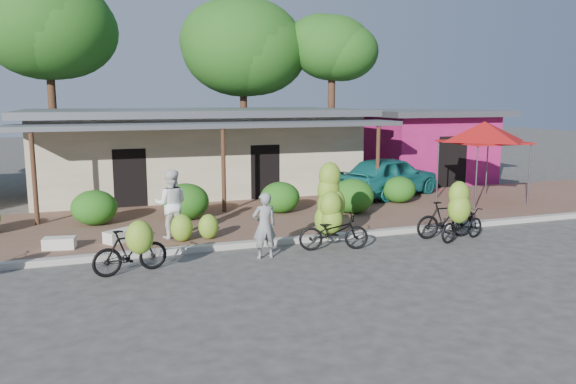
% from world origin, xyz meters
% --- Properties ---
extents(ground, '(100.00, 100.00, 0.00)m').
position_xyz_m(ground, '(0.00, 0.00, 0.00)').
color(ground, '#3D3B39').
rests_on(ground, ground).
extents(sidewalk, '(60.00, 6.00, 0.12)m').
position_xyz_m(sidewalk, '(0.00, 5.00, 0.06)').
color(sidewalk, brown).
rests_on(sidewalk, ground).
extents(curb, '(60.00, 0.25, 0.15)m').
position_xyz_m(curb, '(0.00, 2.00, 0.07)').
color(curb, '#A8A399').
rests_on(curb, ground).
extents(shop_main, '(13.00, 8.50, 3.35)m').
position_xyz_m(shop_main, '(0.00, 10.93, 1.72)').
color(shop_main, beige).
rests_on(shop_main, ground).
extents(shop_pink, '(6.00, 6.00, 3.25)m').
position_xyz_m(shop_pink, '(10.50, 10.99, 1.67)').
color(shop_pink, '#BB1C61').
rests_on(shop_pink, ground).
extents(tree_far_center, '(5.86, 5.80, 9.21)m').
position_xyz_m(tree_far_center, '(-5.69, 16.11, 7.00)').
color(tree_far_center, '#513220').
rests_on(tree_far_center, ground).
extents(tree_center_right, '(6.16, 6.12, 8.75)m').
position_xyz_m(tree_center_right, '(3.31, 16.61, 6.41)').
color(tree_center_right, '#513220').
rests_on(tree_center_right, ground).
extents(tree_near_right, '(4.16, 3.96, 7.88)m').
position_xyz_m(tree_near_right, '(7.31, 14.61, 6.32)').
color(tree_near_right, '#513220').
rests_on(tree_near_right, ground).
extents(hedge_1, '(1.31, 1.18, 1.02)m').
position_xyz_m(hedge_1, '(-4.01, 5.48, 0.63)').
color(hedge_1, '#1F5613').
rests_on(hedge_1, sidewalk).
extents(hedge_2, '(1.43, 1.28, 1.11)m').
position_xyz_m(hedge_2, '(-1.38, 5.32, 0.68)').
color(hedge_2, '#1F5613').
rests_on(hedge_2, sidewalk).
extents(hedge_3, '(1.29, 1.16, 1.01)m').
position_xyz_m(hedge_3, '(1.67, 5.35, 0.62)').
color(hedge_3, '#1F5613').
rests_on(hedge_3, sidewalk).
extents(hedge_4, '(1.42, 1.28, 1.11)m').
position_xyz_m(hedge_4, '(3.84, 4.51, 0.67)').
color(hedge_4, '#1F5613').
rests_on(hedge_4, sidewalk).
extents(hedge_5, '(1.20, 1.08, 0.93)m').
position_xyz_m(hedge_5, '(6.22, 5.62, 0.59)').
color(hedge_5, '#1F5613').
rests_on(hedge_5, sidewalk).
extents(red_canopy, '(3.50, 3.50, 2.86)m').
position_xyz_m(red_canopy, '(9.13, 4.87, 2.61)').
color(red_canopy, '#59595E').
rests_on(red_canopy, sidewalk).
extents(bike_left, '(1.72, 1.30, 1.30)m').
position_xyz_m(bike_left, '(-3.30, 0.61, 0.59)').
color(bike_left, black).
rests_on(bike_left, ground).
extents(bike_center, '(1.86, 1.33, 2.16)m').
position_xyz_m(bike_center, '(1.68, 1.30, 0.84)').
color(bike_center, black).
rests_on(bike_center, ground).
extents(bike_right, '(1.73, 1.21, 1.66)m').
position_xyz_m(bike_right, '(4.97, 0.91, 0.71)').
color(bike_right, black).
rests_on(bike_right, ground).
extents(bike_far_right, '(1.75, 1.01, 0.87)m').
position_xyz_m(bike_far_right, '(5.26, 0.74, 0.43)').
color(bike_far_right, black).
rests_on(bike_far_right, ground).
extents(loose_banana_a, '(0.58, 0.49, 0.72)m').
position_xyz_m(loose_banana_a, '(-1.92, 2.68, 0.48)').
color(loose_banana_a, '#78B62D').
rests_on(loose_banana_a, sidewalk).
extents(loose_banana_b, '(0.53, 0.45, 0.66)m').
position_xyz_m(loose_banana_b, '(-1.21, 2.72, 0.45)').
color(loose_banana_b, '#78B62D').
rests_on(loose_banana_b, sidewalk).
extents(loose_banana_c, '(0.58, 0.49, 0.73)m').
position_xyz_m(loose_banana_c, '(2.29, 2.96, 0.48)').
color(loose_banana_c, '#78B62D').
rests_on(loose_banana_c, sidewalk).
extents(sack_near, '(0.93, 0.82, 0.30)m').
position_xyz_m(sack_near, '(-3.40, 3.22, 0.27)').
color(sack_near, silver).
rests_on(sack_near, sidewalk).
extents(sack_far, '(0.80, 0.50, 0.28)m').
position_xyz_m(sack_far, '(-4.87, 2.98, 0.26)').
color(sack_far, silver).
rests_on(sack_far, sidewalk).
extents(vendor, '(0.60, 0.40, 1.59)m').
position_xyz_m(vendor, '(-0.23, 0.90, 0.80)').
color(vendor, gray).
rests_on(vendor, ground).
extents(bystander, '(1.00, 0.85, 1.83)m').
position_xyz_m(bystander, '(-2.11, 3.16, 1.03)').
color(bystander, white).
rests_on(bystander, sidewalk).
extents(teal_van, '(4.81, 3.38, 1.52)m').
position_xyz_m(teal_van, '(6.60, 7.00, 0.88)').
color(teal_van, '#166564').
rests_on(teal_van, sidewalk).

